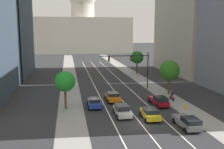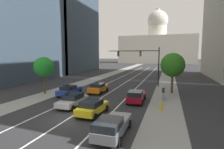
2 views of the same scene
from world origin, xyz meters
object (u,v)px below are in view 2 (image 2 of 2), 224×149
object	(u,v)px
car_blue	(69,90)
capitol_building	(157,46)
car_silver	(73,100)
car_crimson	(136,96)
cyclist	(163,93)
car_orange	(98,88)
car_gray	(112,126)
street_tree_far_right	(173,60)
street_tree_mid_right	(173,65)
traffic_signal_mast	(142,58)
street_tree_near_left	(44,67)
car_yellow	(92,107)
fire_hydrant	(161,106)

from	to	relation	value
car_blue	capitol_building	bearing A→B (deg)	-1.45
car_silver	capitol_building	bearing A→B (deg)	-0.40
car_crimson	cyclist	size ratio (longest dim) A/B	2.78
car_orange	car_gray	distance (m)	14.87
street_tree_far_right	car_blue	bearing A→B (deg)	-115.81
street_tree_mid_right	cyclist	bearing A→B (deg)	-104.93
street_tree_far_right	street_tree_mid_right	bearing A→B (deg)	-90.80
cyclist	car_gray	bearing A→B (deg)	163.78
car_silver	street_tree_far_right	xyz separation A→B (m)	(11.10, 34.35, 3.69)
car_orange	street_tree_far_right	size ratio (longest dim) A/B	0.68
car_orange	street_tree_mid_right	world-z (taller)	street_tree_mid_right
car_gray	traffic_signal_mast	distance (m)	22.41
capitol_building	car_silver	bearing A→B (deg)	-90.82
car_crimson	car_gray	size ratio (longest dim) A/B	1.02
car_gray	street_tree_near_left	xyz separation A→B (m)	(-13.94, 10.40, 3.24)
car_crimson	car_yellow	world-z (taller)	car_crimson
car_crimson	car_gray	xyz separation A→B (m)	(-0.01, -9.79, -0.00)
street_tree_far_right	car_gray	bearing A→B (deg)	-96.52
street_tree_mid_right	car_orange	bearing A→B (deg)	-163.14
car_blue	street_tree_far_right	xyz separation A→B (m)	(14.36, 29.69, 3.70)
car_silver	traffic_signal_mast	distance (m)	17.59
car_blue	car_orange	distance (m)	4.37
car_crimson	cyclist	bearing A→B (deg)	-52.05
capitol_building	cyclist	bearing A→B (deg)	-85.74
car_yellow	car_silver	world-z (taller)	car_yellow
car_crimson	car_blue	world-z (taller)	car_crimson
car_gray	street_tree_mid_right	xyz separation A→B (m)	(4.26, 16.63, 3.51)
car_orange	car_silver	world-z (taller)	car_orange
fire_hydrant	street_tree_mid_right	size ratio (longest dim) A/B	0.15
car_blue	car_silver	bearing A→B (deg)	-143.96
car_crimson	street_tree_near_left	distance (m)	14.33
street_tree_mid_right	traffic_signal_mast	bearing A→B (deg)	135.29
car_orange	traffic_signal_mast	bearing A→B (deg)	-33.04
street_tree_near_left	car_orange	bearing A→B (deg)	21.76
car_crimson	fire_hydrant	distance (m)	4.04
capitol_building	car_silver	distance (m)	114.56
traffic_signal_mast	capitol_building	bearing A→B (deg)	92.21
capitol_building	street_tree_near_left	xyz separation A→B (m)	(-9.06, -109.38, -7.98)
fire_hydrant	street_tree_near_left	world-z (taller)	street_tree_near_left
car_orange	traffic_signal_mast	xyz separation A→B (m)	(5.40, 8.58, 4.37)
car_yellow	street_tree_far_right	xyz separation A→B (m)	(7.85, 36.27, 3.68)
car_orange	car_gray	bearing A→B (deg)	-154.91
car_crimson	traffic_signal_mast	xyz separation A→B (m)	(-1.12, 12.16, 4.38)
car_blue	cyclist	bearing A→B (deg)	-80.47
car_yellow	capitol_building	bearing A→B (deg)	3.04
car_orange	street_tree_near_left	world-z (taller)	street_tree_near_left
street_tree_near_left	car_crimson	bearing A→B (deg)	-2.52
traffic_signal_mast	street_tree_near_left	xyz separation A→B (m)	(-12.83, -11.55, -1.14)
car_blue	street_tree_mid_right	world-z (taller)	street_tree_mid_right
car_blue	car_silver	distance (m)	5.69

